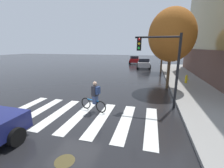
# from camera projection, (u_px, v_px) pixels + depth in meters

# --- Properties ---
(ground_plane) EXTENTS (120.00, 120.00, 0.00)m
(ground_plane) POSITION_uv_depth(u_px,v_px,m) (72.00, 115.00, 7.91)
(ground_plane) COLOR black
(crosswalk_stripes) EXTENTS (7.83, 3.83, 0.01)m
(crosswalk_stripes) POSITION_uv_depth(u_px,v_px,m) (79.00, 116.00, 7.81)
(crosswalk_stripes) COLOR silver
(crosswalk_stripes) RESTS_ON ground
(manhole_cover) EXTENTS (0.64, 0.64, 0.01)m
(manhole_cover) POSITION_uv_depth(u_px,v_px,m) (65.00, 161.00, 4.71)
(manhole_cover) COLOR #473D1E
(manhole_cover) RESTS_ON ground
(sedan_mid) EXTENTS (2.41, 4.80, 1.63)m
(sedan_mid) POSITION_uv_depth(u_px,v_px,m) (144.00, 63.00, 25.40)
(sedan_mid) COLOR #B7B7BC
(sedan_mid) RESTS_ON ground
(sedan_far) EXTENTS (2.46, 4.77, 1.60)m
(sedan_far) POSITION_uv_depth(u_px,v_px,m) (135.00, 59.00, 32.44)
(sedan_far) COLOR maroon
(sedan_far) RESTS_ON ground
(cyclist) EXTENTS (1.66, 0.55, 1.69)m
(cyclist) POSITION_uv_depth(u_px,v_px,m) (95.00, 97.00, 8.20)
(cyclist) COLOR black
(cyclist) RESTS_ON ground
(traffic_light_near) EXTENTS (2.47, 0.28, 4.20)m
(traffic_light_near) POSITION_uv_depth(u_px,v_px,m) (163.00, 58.00, 8.34)
(traffic_light_near) COLOR black
(traffic_light_near) RESTS_ON ground
(fire_hydrant) EXTENTS (0.33, 0.22, 0.78)m
(fire_hydrant) POSITION_uv_depth(u_px,v_px,m) (186.00, 79.00, 14.18)
(fire_hydrant) COLOR gold
(fire_hydrant) RESTS_ON sidewalk
(street_tree_near) EXTENTS (3.64, 3.64, 6.47)m
(street_tree_near) POSITION_uv_depth(u_px,v_px,m) (172.00, 35.00, 11.94)
(street_tree_near) COLOR #4C3823
(street_tree_near) RESTS_ON ground
(street_tree_mid) EXTENTS (3.42, 3.42, 6.08)m
(street_tree_mid) POSITION_uv_depth(u_px,v_px,m) (163.00, 42.00, 20.38)
(street_tree_mid) COLOR #4C3823
(street_tree_mid) RESTS_ON ground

